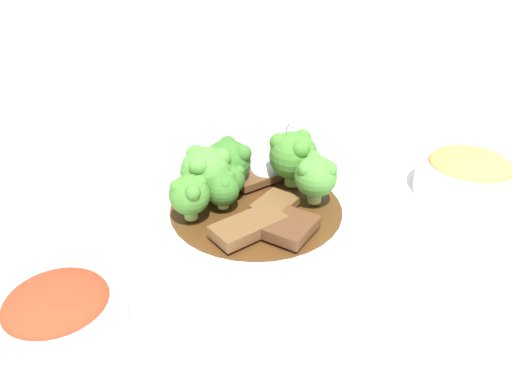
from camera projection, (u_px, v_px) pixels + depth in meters
ground_plane at (256, 220)px, 0.53m from camera, size 4.00×4.00×0.00m
main_plate at (256, 212)px, 0.52m from camera, size 0.29×0.29×0.02m
beef_strip_0 at (292, 227)px, 0.47m from camera, size 0.06×0.06×0.01m
beef_strip_1 at (249, 226)px, 0.47m from camera, size 0.05×0.08×0.01m
beef_strip_2 at (275, 205)px, 0.51m from camera, size 0.05×0.06×0.01m
beef_strip_3 at (260, 176)px, 0.56m from camera, size 0.05×0.07×0.01m
broccoli_floret_0 at (190, 195)px, 0.48m from camera, size 0.04×0.04×0.05m
broccoli_floret_1 at (228, 161)px, 0.54m from camera, size 0.05×0.05×0.05m
broccoli_floret_2 at (230, 179)px, 0.52m from camera, size 0.03×0.03×0.04m
broccoli_floret_3 at (293, 155)px, 0.54m from camera, size 0.05×0.05×0.06m
broccoli_floret_4 at (316, 176)px, 0.51m from camera, size 0.04×0.04×0.05m
broccoli_floret_5 at (206, 171)px, 0.52m from camera, size 0.05×0.05×0.06m
broccoli_floret_6 at (223, 189)px, 0.50m from camera, size 0.03×0.03×0.04m
serving_spoon at (271, 160)px, 0.59m from camera, size 0.19×0.13×0.01m
side_bowl_kimchi at (59, 314)px, 0.37m from camera, size 0.10×0.10×0.05m
side_bowl_appetizer at (468, 174)px, 0.56m from camera, size 0.11×0.11×0.05m
sauce_dish at (176, 142)px, 0.68m from camera, size 0.06×0.06×0.01m
paper_napkin at (213, 134)px, 0.71m from camera, size 0.13×0.11×0.01m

